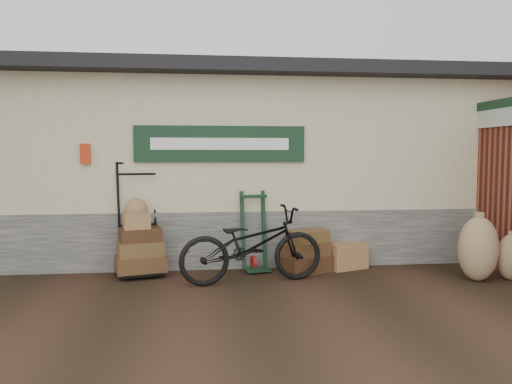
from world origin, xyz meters
TOP-DOWN VIEW (x-y plane):
  - ground at (0.00, 0.00)m, footprint 80.00×80.00m
  - station_building at (-0.01, 2.74)m, footprint 14.40×4.10m
  - porter_trolley at (-1.54, 0.85)m, footprint 0.99×0.84m
  - green_barrow at (0.21, 0.85)m, footprint 0.50×0.45m
  - suitcase_stack at (0.97, 0.67)m, footprint 0.86×0.73m
  - wicker_hamper at (1.65, 0.85)m, footprint 0.72×0.60m
  - bicycle at (0.09, 0.14)m, footprint 1.02×2.13m
  - burlap_sack_left at (3.28, -0.14)m, footprint 0.60×0.51m
  - burlap_sack_right at (3.78, -0.14)m, footprint 0.49×0.44m

SIDE VIEW (x-z plane):
  - ground at x=0.00m, z-range 0.00..0.00m
  - wicker_hamper at x=1.65m, z-range 0.00..0.40m
  - suitcase_stack at x=0.97m, z-range 0.00..0.65m
  - burlap_sack_right at x=3.78m, z-range 0.00..0.66m
  - burlap_sack_left at x=3.28m, z-range 0.00..0.92m
  - bicycle at x=0.09m, z-range 0.00..1.19m
  - green_barrow at x=0.21m, z-range 0.00..1.22m
  - porter_trolley at x=-1.54m, z-range 0.00..1.71m
  - station_building at x=-0.01m, z-range 0.01..3.21m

